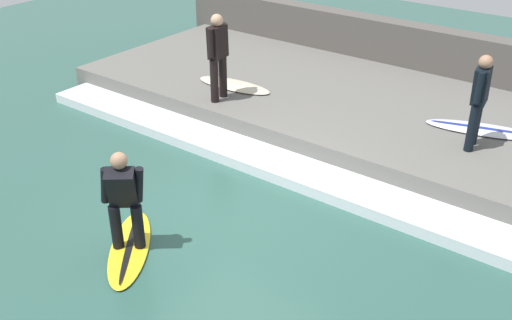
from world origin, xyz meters
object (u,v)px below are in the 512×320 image
at_px(surfboard_riding, 130,248).
at_px(surfer_waiting_near, 218,53).
at_px(surfboard_waiting_near, 234,85).
at_px(surfer_riding, 123,196).
at_px(surfer_waiting_far, 479,97).
at_px(surfboard_waiting_far, 484,130).

xyz_separation_m(surfboard_riding, surfer_waiting_near, (4.03, 1.73, 1.40)).
distance_m(surfer_waiting_near, surfboard_waiting_near, 1.16).
xyz_separation_m(surfer_riding, surfboard_waiting_near, (4.72, 1.91, -0.36)).
distance_m(surfer_riding, surfer_waiting_far, 5.79).
bearing_deg(surfboard_riding, surfer_riding, 0.00).
height_order(surfer_riding, surfer_waiting_near, surfer_waiting_near).
height_order(surfer_riding, surfer_waiting_far, surfer_waiting_far).
height_order(surfer_waiting_near, surfer_waiting_far, surfer_waiting_near).
relative_size(surfboard_riding, surfboard_waiting_far, 0.84).
distance_m(surfer_riding, surfboard_waiting_far, 6.41).
bearing_deg(surfer_waiting_far, surfer_waiting_near, 101.14).
bearing_deg(surfer_waiting_far, surfer_riding, 149.17).
relative_size(surfboard_riding, surfer_waiting_far, 1.09).
bearing_deg(surfboard_riding, surfboard_waiting_near, 22.08).
relative_size(surfer_waiting_near, surfboard_waiting_far, 0.81).
bearing_deg(surfer_waiting_far, surfboard_waiting_far, 0.89).
bearing_deg(surfboard_waiting_far, surfboard_waiting_near, 101.29).
distance_m(surfboard_waiting_near, surfer_waiting_far, 4.95).
bearing_deg(surfboard_riding, surfer_waiting_far, -30.83).
relative_size(surfboard_waiting_near, surfer_waiting_far, 1.09).
bearing_deg(surfer_waiting_near, surfboard_riding, -156.71).
bearing_deg(surfer_waiting_far, surfboard_waiting_near, 92.74).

